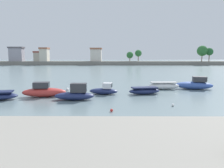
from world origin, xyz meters
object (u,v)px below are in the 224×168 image
at_px(moored_boat_5, 164,86).
at_px(moored_boat_3, 104,90).
at_px(mooring_buoy_2, 173,105).
at_px(moored_boat_1, 44,91).
at_px(moored_boat_4, 144,91).
at_px(moored_boat_2, 75,94).
at_px(mooring_buoy_1, 67,89).
at_px(mooring_buoy_0, 112,110).
at_px(moored_boat_6, 195,85).

bearing_deg(moored_boat_5, moored_boat_3, -155.29).
relative_size(moored_boat_3, mooring_buoy_2, 14.43).
height_order(moored_boat_1, moored_boat_4, moored_boat_1).
xyz_separation_m(moored_boat_1, moored_boat_5, (15.15, 5.66, -0.15)).
relative_size(moored_boat_2, mooring_buoy_2, 16.88).
height_order(moored_boat_1, mooring_buoy_1, moored_boat_1).
relative_size(mooring_buoy_0, mooring_buoy_2, 1.02).
height_order(moored_boat_2, moored_boat_4, moored_boat_2).
xyz_separation_m(moored_boat_5, mooring_buoy_2, (-1.45, -10.44, -0.37)).
bearing_deg(moored_boat_2, mooring_buoy_1, 108.00).
distance_m(moored_boat_2, moored_boat_6, 17.38).
bearing_deg(moored_boat_4, moored_boat_5, 38.55).
xyz_separation_m(moored_boat_3, mooring_buoy_1, (-5.02, 2.34, -0.27)).
bearing_deg(moored_boat_4, mooring_buoy_2, -86.31).
relative_size(moored_boat_4, moored_boat_6, 0.77).
bearing_deg(moored_boat_5, mooring_buoy_2, -99.02).
xyz_separation_m(moored_boat_3, moored_boat_5, (8.22, 3.98, 0.00)).
bearing_deg(moored_boat_3, mooring_buoy_1, 164.25).
bearing_deg(mooring_buoy_0, moored_boat_4, 65.12).
bearing_deg(moored_boat_4, moored_boat_1, 177.44).
height_order(moored_boat_4, moored_boat_5, moored_boat_5).
xyz_separation_m(moored_boat_6, mooring_buoy_2, (-5.88, -10.64, -0.52)).
xyz_separation_m(moored_boat_1, mooring_buoy_0, (7.93, -6.79, -0.51)).
height_order(moored_boat_5, mooring_buoy_2, moored_boat_5).
height_order(moored_boat_2, moored_boat_5, moored_boat_2).
height_order(moored_boat_2, mooring_buoy_2, moored_boat_2).
bearing_deg(moored_boat_6, moored_boat_3, -151.16).
xyz_separation_m(mooring_buoy_0, mooring_buoy_2, (5.78, 2.00, -0.00)).
bearing_deg(moored_boat_5, moored_boat_1, -160.66).
relative_size(moored_boat_3, mooring_buoy_1, 8.40).
relative_size(moored_boat_3, moored_boat_5, 0.82).
relative_size(mooring_buoy_1, mooring_buoy_2, 1.72).
height_order(moored_boat_2, moored_boat_3, moored_boat_2).
distance_m(moored_boat_1, moored_boat_3, 7.14).
relative_size(moored_boat_1, moored_boat_6, 0.95).
relative_size(moored_boat_3, moored_boat_4, 0.89).
distance_m(moored_boat_4, moored_boat_5, 5.00).
xyz_separation_m(moored_boat_6, mooring_buoy_1, (-17.68, -1.84, -0.43)).
xyz_separation_m(moored_boat_4, moored_boat_5, (3.22, 3.82, 0.08)).
bearing_deg(moored_boat_1, moored_boat_5, 14.06).
xyz_separation_m(moored_boat_5, mooring_buoy_0, (-7.22, -12.45, -0.36)).
bearing_deg(moored_boat_6, mooring_buoy_2, -108.36).
bearing_deg(moored_boat_2, mooring_buoy_0, -53.24).
bearing_deg(moored_boat_1, moored_boat_3, 7.18).
distance_m(moored_boat_1, mooring_buoy_0, 10.45).
height_order(moored_boat_3, mooring_buoy_0, moored_boat_3).
xyz_separation_m(moored_boat_3, mooring_buoy_0, (1.00, -8.46, -0.36)).
height_order(moored_boat_6, mooring_buoy_2, moored_boat_6).
bearing_deg(moored_boat_2, moored_boat_1, 154.45).
bearing_deg(mooring_buoy_2, mooring_buoy_1, 143.27).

